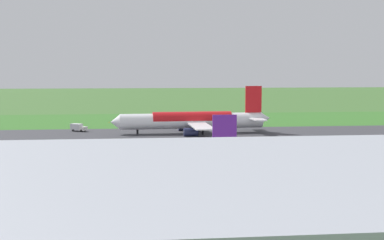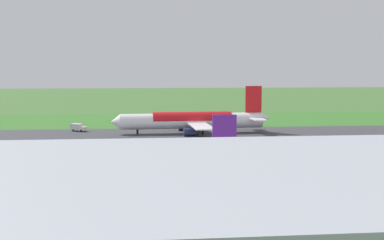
{
  "view_description": "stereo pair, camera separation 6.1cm",
  "coord_description": "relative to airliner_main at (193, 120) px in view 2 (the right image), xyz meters",
  "views": [
    {
      "loc": [
        13.32,
        169.82,
        21.69
      ],
      "look_at": [
        -4.78,
        0.0,
        4.5
      ],
      "focal_mm": 47.98,
      "sensor_mm": 36.0,
      "label": 1
    },
    {
      "loc": [
        13.26,
        169.82,
        21.69
      ],
      "look_at": [
        -4.78,
        0.0,
        4.5
      ],
      "focal_mm": 47.98,
      "sensor_mm": 36.0,
      "label": 2
    }
  ],
  "objects": [
    {
      "name": "ground_plane",
      "position": [
        5.16,
        0.02,
        -4.35
      ],
      "size": [
        800.0,
        800.0,
        0.0
      ],
      "primitive_type": "plane",
      "color": "#3D662D"
    },
    {
      "name": "runway_asphalt",
      "position": [
        5.16,
        0.02,
        -4.32
      ],
      "size": [
        600.0,
        31.46,
        0.06
      ],
      "primitive_type": "cube",
      "color": "#38383D",
      "rests_on": "ground"
    },
    {
      "name": "apron_concrete",
      "position": [
        5.16,
        69.37,
        -4.33
      ],
      "size": [
        440.0,
        110.0,
        0.05
      ],
      "primitive_type": "cube",
      "color": "gray",
      "rests_on": "ground"
    },
    {
      "name": "grass_verge_foreground",
      "position": [
        5.16,
        -36.37,
        -4.33
      ],
      "size": [
        600.0,
        80.0,
        0.04
      ],
      "primitive_type": "cube",
      "color": "#346B27",
      "rests_on": "ground"
    },
    {
      "name": "airliner_main",
      "position": [
        0.0,
        0.0,
        0.0
      ],
      "size": [
        54.1,
        44.21,
        15.88
      ],
      "color": "white",
      "rests_on": "ground"
    },
    {
      "name": "airliner_parked_mid",
      "position": [
        19.31,
        75.25,
        -0.8
      ],
      "size": [
        44.48,
        36.31,
        13.01
      ],
      "color": "white",
      "rests_on": "ground"
    },
    {
      "name": "service_truck_baggage",
      "position": [
        38.97,
        -9.23,
        -2.95
      ],
      "size": [
        6.11,
        4.97,
        2.65
      ],
      "color": "silver",
      "rests_on": "ground"
    },
    {
      "name": "service_car_followme",
      "position": [
        15.13,
        32.65,
        -3.51
      ],
      "size": [
        4.48,
        3.88,
        1.62
      ],
      "color": "silver",
      "rests_on": "ground"
    },
    {
      "name": "no_stopping_sign",
      "position": [
        22.28,
        -32.98,
        -2.84
      ],
      "size": [
        0.6,
        0.1,
        2.54
      ],
      "color": "slate",
      "rests_on": "ground"
    },
    {
      "name": "traffic_cone_orange",
      "position": [
        29.92,
        -37.16,
        -4.08
      ],
      "size": [
        0.4,
        0.4,
        0.55
      ],
      "primitive_type": "cone",
      "color": "orange",
      "rests_on": "ground"
    }
  ]
}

